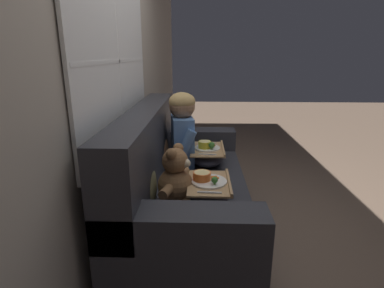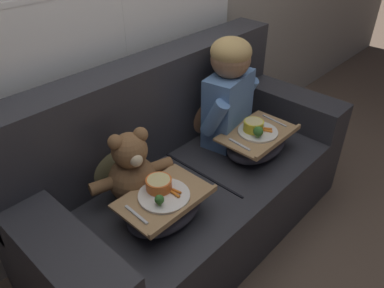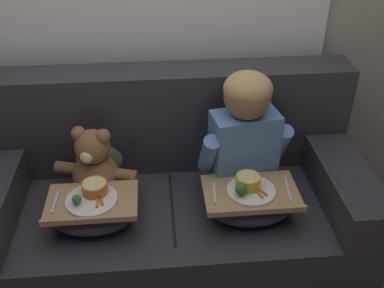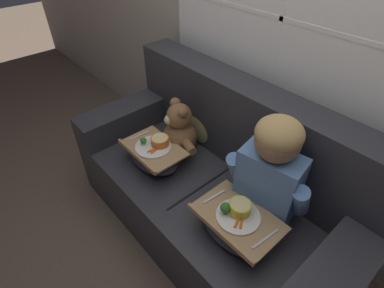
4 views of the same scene
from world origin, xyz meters
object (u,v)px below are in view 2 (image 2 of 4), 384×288
(child_figure, at_px, (229,87))
(lap_tray_teddy, at_px, (164,206))
(couch, at_px, (185,179))
(throw_pillow_behind_teddy, at_px, (108,155))
(lap_tray_child, at_px, (257,142))
(throw_pillow_behind_child, at_px, (204,105))
(teddy_bear, at_px, (132,172))

(child_figure, xyz_separation_m, lap_tray_teddy, (-0.72, -0.21, -0.26))
(couch, distance_m, child_figure, 0.57)
(throw_pillow_behind_teddy, xyz_separation_m, lap_tray_teddy, (0.00, -0.40, -0.09))
(couch, height_order, lap_tray_child, couch)
(couch, height_order, child_figure, child_figure)
(throw_pillow_behind_teddy, height_order, lap_tray_child, throw_pillow_behind_teddy)
(child_figure, bearing_deg, couch, 179.91)
(couch, height_order, lap_tray_teddy, couch)
(throw_pillow_behind_child, bearing_deg, teddy_bear, -165.36)
(teddy_bear, xyz_separation_m, lap_tray_child, (0.72, -0.21, -0.08))
(throw_pillow_behind_teddy, xyz_separation_m, teddy_bear, (-0.00, -0.19, -0.00))
(throw_pillow_behind_teddy, bearing_deg, couch, -27.06)
(child_figure, bearing_deg, throw_pillow_behind_child, 90.06)
(child_figure, height_order, lap_tray_teddy, child_figure)
(throw_pillow_behind_teddy, relative_size, child_figure, 0.54)
(teddy_bear, relative_size, lap_tray_teddy, 1.02)
(child_figure, distance_m, teddy_bear, 0.74)
(couch, distance_m, teddy_bear, 0.44)
(child_figure, xyz_separation_m, lap_tray_child, (-0.00, -0.22, -0.26))
(couch, xyz_separation_m, child_figure, (0.36, -0.00, 0.44))
(teddy_bear, distance_m, lap_tray_teddy, 0.23)
(child_figure, bearing_deg, teddy_bear, -179.68)
(throw_pillow_behind_child, distance_m, lap_tray_child, 0.41)
(throw_pillow_behind_teddy, bearing_deg, teddy_bear, -90.46)
(couch, relative_size, throw_pillow_behind_teddy, 5.54)
(lap_tray_child, relative_size, lap_tray_teddy, 1.07)
(couch, distance_m, throw_pillow_behind_teddy, 0.48)
(throw_pillow_behind_child, height_order, lap_tray_teddy, throw_pillow_behind_child)
(throw_pillow_behind_child, distance_m, child_figure, 0.26)
(couch, bearing_deg, lap_tray_teddy, -148.94)
(couch, xyz_separation_m, lap_tray_teddy, (-0.36, -0.22, 0.18))
(lap_tray_child, bearing_deg, throw_pillow_behind_child, 89.84)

